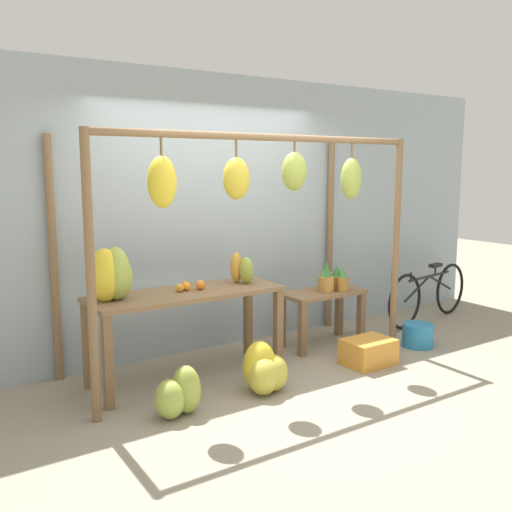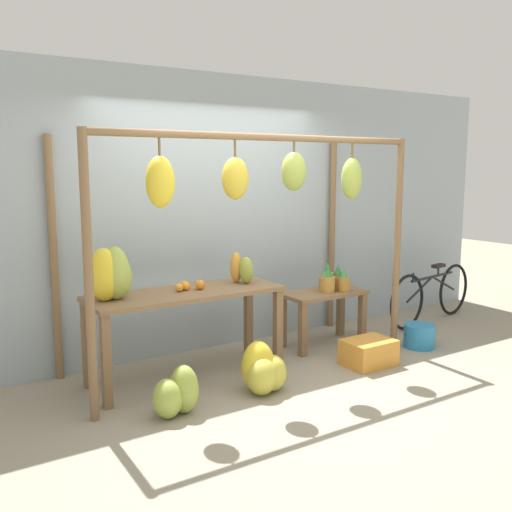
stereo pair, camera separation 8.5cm
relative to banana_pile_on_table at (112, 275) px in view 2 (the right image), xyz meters
The scene contains 14 objects.
ground_plane 1.74m from the banana_pile_on_table, 28.58° to the right, with size 20.00×20.00×0.00m, color gray.
shop_wall_back 1.47m from the banana_pile_on_table, 27.94° to the left, with size 8.00×0.08×2.80m.
stall_awning 1.35m from the banana_pile_on_table, 12.17° to the right, with size 3.22×1.15×2.15m.
display_table_main 0.72m from the banana_pile_on_table, ahead, with size 1.73×0.62×0.80m.
display_table_side 2.34m from the banana_pile_on_table, ahead, with size 0.90×0.45×0.59m.
banana_pile_on_table is the anchor object (origin of this frame).
orange_pile 0.70m from the banana_pile_on_table, ahead, with size 0.28×0.14×0.09m.
pineapple_cluster 2.37m from the banana_pile_on_table, ahead, with size 0.34×0.25×0.31m.
banana_pile_ground_left 1.11m from the banana_pile_on_table, 71.78° to the right, with size 0.41×0.31×0.38m.
banana_pile_ground_right 1.48m from the banana_pile_on_table, 33.24° to the right, with size 0.49×0.42×0.43m.
fruit_crate_white 2.50m from the banana_pile_on_table, 16.63° to the right, with size 0.47×0.36×0.25m.
blue_bucket 3.25m from the banana_pile_on_table, 10.32° to the right, with size 0.32×0.32×0.24m.
parked_bicycle 4.04m from the banana_pile_on_table, ahead, with size 1.68×0.30×0.70m.
papaya_pile 1.24m from the banana_pile_on_table, ahead, with size 0.22×0.27×0.29m.
Camera 2 is at (-2.74, -3.80, 1.87)m, focal length 40.00 mm.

